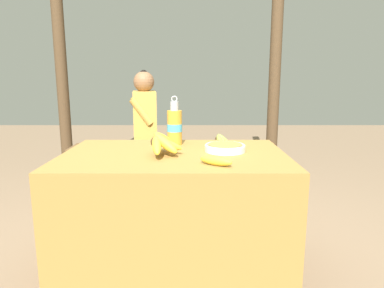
{
  "coord_description": "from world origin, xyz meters",
  "views": [
    {
      "loc": [
        0.1,
        -1.78,
        1.09
      ],
      "look_at": [
        0.09,
        0.05,
        0.73
      ],
      "focal_mm": 32.0,
      "sensor_mm": 36.0,
      "label": 1
    }
  ],
  "objects_px": {
    "loose_banana_front": "(216,161)",
    "banana_bunch_ripe": "(163,143)",
    "support_post_near": "(61,55)",
    "banana_bunch_green": "(222,139)",
    "seated_vendor": "(140,124)",
    "support_post_far": "(276,55)",
    "water_bottle": "(175,126)",
    "wooden_bench": "(166,154)",
    "serving_bowl": "(225,147)"
  },
  "relations": [
    {
      "from": "loose_banana_front",
      "to": "seated_vendor",
      "type": "distance_m",
      "value": 1.66
    },
    {
      "from": "seated_vendor",
      "to": "support_post_near",
      "type": "bearing_deg",
      "value": -38.11
    },
    {
      "from": "water_bottle",
      "to": "support_post_near",
      "type": "xyz_separation_m",
      "value": [
        -1.23,
        1.55,
        0.5
      ]
    },
    {
      "from": "banana_bunch_ripe",
      "to": "loose_banana_front",
      "type": "bearing_deg",
      "value": -38.32
    },
    {
      "from": "banana_bunch_green",
      "to": "support_post_far",
      "type": "distance_m",
      "value": 1.07
    },
    {
      "from": "banana_bunch_ripe",
      "to": "support_post_far",
      "type": "relative_size",
      "value": 0.11
    },
    {
      "from": "banana_bunch_ripe",
      "to": "wooden_bench",
      "type": "height_order",
      "value": "banana_bunch_ripe"
    },
    {
      "from": "seated_vendor",
      "to": "banana_bunch_green",
      "type": "distance_m",
      "value": 0.76
    },
    {
      "from": "support_post_near",
      "to": "support_post_far",
      "type": "relative_size",
      "value": 1.0
    },
    {
      "from": "banana_bunch_ripe",
      "to": "seated_vendor",
      "type": "height_order",
      "value": "seated_vendor"
    },
    {
      "from": "water_bottle",
      "to": "loose_banana_front",
      "type": "bearing_deg",
      "value": -66.54
    },
    {
      "from": "loose_banana_front",
      "to": "serving_bowl",
      "type": "bearing_deg",
      "value": 76.84
    },
    {
      "from": "loose_banana_front",
      "to": "support_post_far",
      "type": "height_order",
      "value": "support_post_far"
    },
    {
      "from": "serving_bowl",
      "to": "seated_vendor",
      "type": "distance_m",
      "value": 1.41
    },
    {
      "from": "banana_bunch_ripe",
      "to": "support_post_far",
      "type": "xyz_separation_m",
      "value": [
        1.0,
        1.83,
        0.55
      ]
    },
    {
      "from": "water_bottle",
      "to": "support_post_far",
      "type": "bearing_deg",
      "value": 58.43
    },
    {
      "from": "support_post_far",
      "to": "seated_vendor",
      "type": "bearing_deg",
      "value": -159.87
    },
    {
      "from": "banana_bunch_ripe",
      "to": "support_post_near",
      "type": "bearing_deg",
      "value": 122.8
    },
    {
      "from": "seated_vendor",
      "to": "wooden_bench",
      "type": "bearing_deg",
      "value": -179.09
    },
    {
      "from": "serving_bowl",
      "to": "banana_bunch_green",
      "type": "bearing_deg",
      "value": 86.0
    },
    {
      "from": "water_bottle",
      "to": "wooden_bench",
      "type": "bearing_deg",
      "value": 97.23
    },
    {
      "from": "serving_bowl",
      "to": "loose_banana_front",
      "type": "bearing_deg",
      "value": -103.16
    },
    {
      "from": "support_post_far",
      "to": "wooden_bench",
      "type": "bearing_deg",
      "value": -157.78
    },
    {
      "from": "wooden_bench",
      "to": "banana_bunch_ripe",
      "type": "bearing_deg",
      "value": -86.28
    },
    {
      "from": "water_bottle",
      "to": "support_post_near",
      "type": "height_order",
      "value": "support_post_near"
    },
    {
      "from": "banana_bunch_ripe",
      "to": "banana_bunch_green",
      "type": "relative_size",
      "value": 1.11
    },
    {
      "from": "loose_banana_front",
      "to": "support_post_near",
      "type": "xyz_separation_m",
      "value": [
        -1.44,
        2.04,
        0.59
      ]
    },
    {
      "from": "support_post_near",
      "to": "support_post_far",
      "type": "xyz_separation_m",
      "value": [
        2.18,
        0.0,
        0.0
      ]
    },
    {
      "from": "banana_bunch_ripe",
      "to": "loose_banana_front",
      "type": "distance_m",
      "value": 0.34
    },
    {
      "from": "banana_bunch_green",
      "to": "seated_vendor",
      "type": "bearing_deg",
      "value": -177.09
    },
    {
      "from": "wooden_bench",
      "to": "seated_vendor",
      "type": "distance_m",
      "value": 0.37
    },
    {
      "from": "seated_vendor",
      "to": "water_bottle",
      "type": "bearing_deg",
      "value": 100.56
    },
    {
      "from": "water_bottle",
      "to": "seated_vendor",
      "type": "bearing_deg",
      "value": 109.25
    },
    {
      "from": "support_post_near",
      "to": "banana_bunch_green",
      "type": "bearing_deg",
      "value": -15.55
    },
    {
      "from": "water_bottle",
      "to": "seated_vendor",
      "type": "height_order",
      "value": "seated_vendor"
    },
    {
      "from": "banana_bunch_ripe",
      "to": "banana_bunch_green",
      "type": "distance_m",
      "value": 1.47
    },
    {
      "from": "water_bottle",
      "to": "support_post_far",
      "type": "distance_m",
      "value": 1.88
    },
    {
      "from": "loose_banana_front",
      "to": "seated_vendor",
      "type": "bearing_deg",
      "value": 110.61
    },
    {
      "from": "loose_banana_front",
      "to": "water_bottle",
      "type": "bearing_deg",
      "value": 113.46
    },
    {
      "from": "loose_banana_front",
      "to": "wooden_bench",
      "type": "relative_size",
      "value": 0.09
    },
    {
      "from": "wooden_bench",
      "to": "support_post_near",
      "type": "height_order",
      "value": "support_post_near"
    },
    {
      "from": "loose_banana_front",
      "to": "banana_bunch_ripe",
      "type": "bearing_deg",
      "value": 141.68
    },
    {
      "from": "serving_bowl",
      "to": "water_bottle",
      "type": "height_order",
      "value": "water_bottle"
    },
    {
      "from": "water_bottle",
      "to": "support_post_near",
      "type": "relative_size",
      "value": 0.11
    },
    {
      "from": "water_bottle",
      "to": "serving_bowl",
      "type": "bearing_deg",
      "value": -33.62
    },
    {
      "from": "seated_vendor",
      "to": "support_post_far",
      "type": "bearing_deg",
      "value": -168.56
    },
    {
      "from": "banana_bunch_ripe",
      "to": "water_bottle",
      "type": "bearing_deg",
      "value": 80.09
    },
    {
      "from": "support_post_near",
      "to": "seated_vendor",
      "type": "bearing_deg",
      "value": -29.42
    },
    {
      "from": "seated_vendor",
      "to": "serving_bowl",
      "type": "bearing_deg",
      "value": 108.95
    },
    {
      "from": "water_bottle",
      "to": "wooden_bench",
      "type": "height_order",
      "value": "water_bottle"
    }
  ]
}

